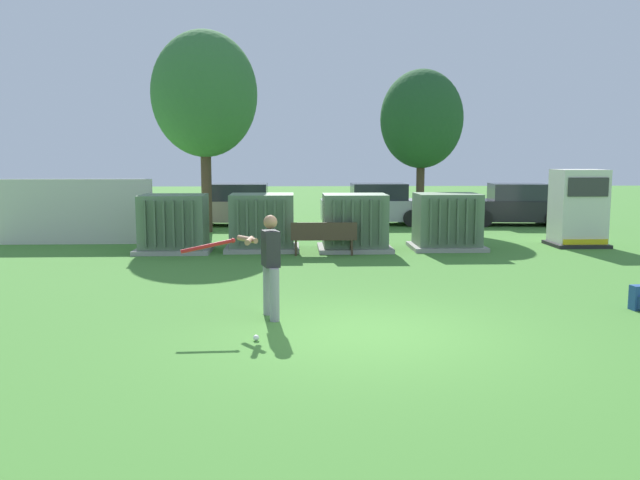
{
  "coord_description": "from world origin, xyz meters",
  "views": [
    {
      "loc": [
        -1.14,
        -9.75,
        2.73
      ],
      "look_at": [
        -0.61,
        3.5,
        1.0
      ],
      "focal_mm": 36.71,
      "sensor_mm": 36.0,
      "label": 1
    }
  ],
  "objects_px": {
    "transformer_west": "(174,224)",
    "transformer_east": "(447,222)",
    "generator_enclosure": "(578,208)",
    "sports_ball": "(256,338)",
    "parked_car_leftmost": "(237,206)",
    "backpack": "(640,298)",
    "park_bench": "(324,236)",
    "transformer_mid_west": "(262,223)",
    "parked_car_right_of_center": "(515,206)",
    "batter": "(267,261)",
    "parked_car_left_of_center": "(376,205)",
    "transformer_mid_east": "(355,223)"
  },
  "relations": [
    {
      "from": "transformer_east",
      "to": "sports_ball",
      "type": "xyz_separation_m",
      "value": [
        -5.02,
        -9.36,
        -0.74
      ]
    },
    {
      "from": "batter",
      "to": "backpack",
      "type": "xyz_separation_m",
      "value": [
        6.57,
        0.32,
        -0.76
      ]
    },
    {
      "from": "parked_car_leftmost",
      "to": "parked_car_right_of_center",
      "type": "distance_m",
      "value": 10.87
    },
    {
      "from": "transformer_mid_east",
      "to": "parked_car_left_of_center",
      "type": "relative_size",
      "value": 0.5
    },
    {
      "from": "transformer_mid_west",
      "to": "parked_car_leftmost",
      "type": "xyz_separation_m",
      "value": [
        -1.29,
        6.81,
        -0.04
      ]
    },
    {
      "from": "generator_enclosure",
      "to": "sports_ball",
      "type": "xyz_separation_m",
      "value": [
        -9.1,
        -9.83,
        -1.09
      ]
    },
    {
      "from": "sports_ball",
      "to": "backpack",
      "type": "bearing_deg",
      "value": 14.1
    },
    {
      "from": "generator_enclosure",
      "to": "parked_car_right_of_center",
      "type": "xyz_separation_m",
      "value": [
        0.13,
        6.02,
        -0.38
      ]
    },
    {
      "from": "transformer_west",
      "to": "transformer_east",
      "type": "distance_m",
      "value": 7.85
    },
    {
      "from": "transformer_east",
      "to": "generator_enclosure",
      "type": "distance_m",
      "value": 4.12
    },
    {
      "from": "transformer_mid_west",
      "to": "batter",
      "type": "relative_size",
      "value": 1.21
    },
    {
      "from": "sports_ball",
      "to": "backpack",
      "type": "height_order",
      "value": "backpack"
    },
    {
      "from": "transformer_west",
      "to": "parked_car_left_of_center",
      "type": "xyz_separation_m",
      "value": [
        6.62,
        7.08,
        -0.04
      ]
    },
    {
      "from": "backpack",
      "to": "parked_car_right_of_center",
      "type": "distance_m",
      "value": 14.4
    },
    {
      "from": "park_bench",
      "to": "batter",
      "type": "relative_size",
      "value": 1.04
    },
    {
      "from": "backpack",
      "to": "parked_car_left_of_center",
      "type": "bearing_deg",
      "value": 101.3
    },
    {
      "from": "transformer_mid_west",
      "to": "sports_ball",
      "type": "xyz_separation_m",
      "value": [
        0.35,
        -9.34,
        -0.74
      ]
    },
    {
      "from": "generator_enclosure",
      "to": "batter",
      "type": "height_order",
      "value": "generator_enclosure"
    },
    {
      "from": "generator_enclosure",
      "to": "sports_ball",
      "type": "bearing_deg",
      "value": -132.79
    },
    {
      "from": "transformer_mid_east",
      "to": "park_bench",
      "type": "bearing_deg",
      "value": -134.87
    },
    {
      "from": "generator_enclosure",
      "to": "batter",
      "type": "xyz_separation_m",
      "value": [
        -8.97,
        -8.46,
        -0.16
      ]
    },
    {
      "from": "generator_enclosure",
      "to": "parked_car_right_of_center",
      "type": "relative_size",
      "value": 0.53
    },
    {
      "from": "backpack",
      "to": "parked_car_leftmost",
      "type": "height_order",
      "value": "parked_car_leftmost"
    },
    {
      "from": "transformer_mid_east",
      "to": "transformer_east",
      "type": "height_order",
      "value": "same"
    },
    {
      "from": "generator_enclosure",
      "to": "sports_ball",
      "type": "relative_size",
      "value": 25.56
    },
    {
      "from": "park_bench",
      "to": "batter",
      "type": "distance_m",
      "value": 7.02
    },
    {
      "from": "transformer_west",
      "to": "backpack",
      "type": "height_order",
      "value": "transformer_west"
    },
    {
      "from": "transformer_east",
      "to": "parked_car_leftmost",
      "type": "relative_size",
      "value": 0.5
    },
    {
      "from": "transformer_mid_west",
      "to": "backpack",
      "type": "distance_m",
      "value": 10.41
    },
    {
      "from": "backpack",
      "to": "park_bench",
      "type": "bearing_deg",
      "value": 128.93
    },
    {
      "from": "batter",
      "to": "parked_car_left_of_center",
      "type": "height_order",
      "value": "batter"
    },
    {
      "from": "transformer_west",
      "to": "transformer_east",
      "type": "relative_size",
      "value": 1.0
    },
    {
      "from": "batter",
      "to": "sports_ball",
      "type": "height_order",
      "value": "batter"
    },
    {
      "from": "transformer_east",
      "to": "generator_enclosure",
      "type": "height_order",
      "value": "generator_enclosure"
    },
    {
      "from": "transformer_west",
      "to": "batter",
      "type": "relative_size",
      "value": 1.21
    },
    {
      "from": "backpack",
      "to": "parked_car_leftmost",
      "type": "relative_size",
      "value": 0.1
    },
    {
      "from": "parked_car_right_of_center",
      "to": "park_bench",
      "type": "bearing_deg",
      "value": -135.94
    },
    {
      "from": "parked_car_leftmost",
      "to": "backpack",
      "type": "bearing_deg",
      "value": -60.08
    },
    {
      "from": "transformer_mid_west",
      "to": "parked_car_leftmost",
      "type": "distance_m",
      "value": 6.94
    },
    {
      "from": "transformer_east",
      "to": "backpack",
      "type": "bearing_deg",
      "value": -77.74
    },
    {
      "from": "backpack",
      "to": "parked_car_right_of_center",
      "type": "bearing_deg",
      "value": 79.86
    },
    {
      "from": "batter",
      "to": "sports_ball",
      "type": "bearing_deg",
      "value": -95.12
    },
    {
      "from": "transformer_west",
      "to": "parked_car_left_of_center",
      "type": "bearing_deg",
      "value": 46.93
    },
    {
      "from": "batter",
      "to": "parked_car_left_of_center",
      "type": "relative_size",
      "value": 0.41
    },
    {
      "from": "park_bench",
      "to": "backpack",
      "type": "height_order",
      "value": "park_bench"
    },
    {
      "from": "transformer_west",
      "to": "parked_car_leftmost",
      "type": "height_order",
      "value": "same"
    },
    {
      "from": "transformer_mid_east",
      "to": "parked_car_left_of_center",
      "type": "distance_m",
      "value": 7.16
    },
    {
      "from": "batter",
      "to": "park_bench",
      "type": "bearing_deg",
      "value": 79.65
    },
    {
      "from": "backpack",
      "to": "transformer_west",
      "type": "bearing_deg",
      "value": 142.02
    },
    {
      "from": "park_bench",
      "to": "parked_car_leftmost",
      "type": "height_order",
      "value": "parked_car_leftmost"
    }
  ]
}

